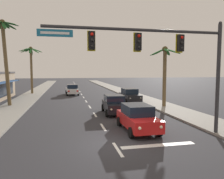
{
  "coord_description": "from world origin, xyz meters",
  "views": [
    {
      "loc": [
        -2.41,
        -10.82,
        3.84
      ],
      "look_at": [
        1.56,
        8.0,
        2.2
      ],
      "focal_mm": 34.75,
      "sensor_mm": 36.0,
      "label": 1
    }
  ],
  "objects": [
    {
      "name": "sedan_third_in_queue",
      "position": [
        1.8,
        8.19,
        0.85
      ],
      "size": [
        2.09,
        4.51,
        1.68
      ],
      "color": "black",
      "rests_on": "ground"
    },
    {
      "name": "palm_left_second",
      "position": [
        -8.76,
        14.28,
        6.45
      ],
      "size": [
        3.41,
        3.48,
        9.25
      ],
      "color": "brown",
      "rests_on": "ground"
    },
    {
      "name": "lane_markings",
      "position": [
        0.46,
        19.8,
        0.0
      ],
      "size": [
        4.28,
        88.29,
        0.01
      ],
      "color": "silver",
      "rests_on": "ground"
    },
    {
      "name": "sedan_parked_nearest_kerb",
      "position": [
        5.23,
        14.77,
        0.85
      ],
      "size": [
        1.99,
        4.47,
        1.68
      ],
      "color": "black",
      "rests_on": "ground"
    },
    {
      "name": "sidewalk_right",
      "position": [
        7.8,
        20.0,
        0.07
      ],
      "size": [
        3.2,
        110.0,
        0.14
      ],
      "primitive_type": "cube",
      "color": "gray",
      "rests_on": "ground"
    },
    {
      "name": "traffic_signal_mast",
      "position": [
        3.0,
        0.47,
        4.88
      ],
      "size": [
        10.31,
        0.41,
        6.72
      ],
      "color": "#2D2D33",
      "rests_on": "ground"
    },
    {
      "name": "palm_right_second",
      "position": [
        7.7,
        10.3,
        4.44
      ],
      "size": [
        3.36,
        3.29,
        6.41
      ],
      "color": "brown",
      "rests_on": "ground"
    },
    {
      "name": "sedan_lead_at_stop_bar",
      "position": [
        2.03,
        2.31,
        0.85
      ],
      "size": [
        1.96,
        4.46,
        1.68
      ],
      "color": "red",
      "rests_on": "ground"
    },
    {
      "name": "sidewalk_left",
      "position": [
        -7.8,
        20.0,
        0.07
      ],
      "size": [
        3.2,
        110.0,
        0.14
      ],
      "primitive_type": "cube",
      "color": "gray",
      "rests_on": "ground"
    },
    {
      "name": "ground_plane",
      "position": [
        0.0,
        0.0,
        0.0
      ],
      "size": [
        220.0,
        220.0,
        0.0
      ],
      "primitive_type": "plane",
      "color": "#2D2D33"
    },
    {
      "name": "palm_left_third",
      "position": [
        -8.05,
        27.06,
        5.64
      ],
      "size": [
        3.74,
        3.6,
        7.84
      ],
      "color": "brown",
      "rests_on": "ground"
    },
    {
      "name": "sedan_oncoming_far",
      "position": [
        -1.54,
        24.74,
        0.85
      ],
      "size": [
        2.12,
        4.52,
        1.68
      ],
      "color": "silver",
      "rests_on": "ground"
    }
  ]
}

